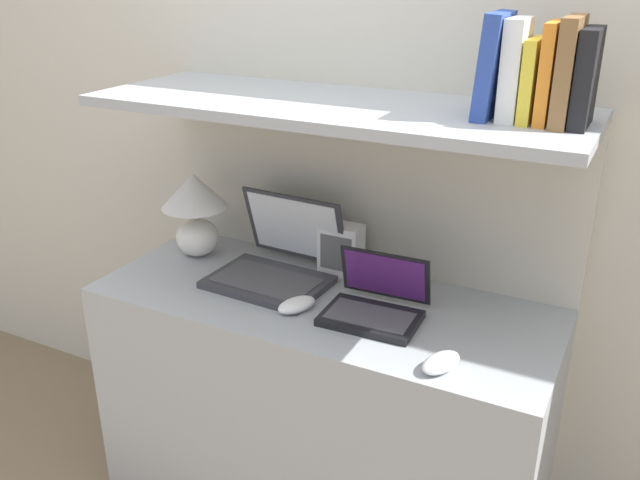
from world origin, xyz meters
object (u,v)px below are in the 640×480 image
(computer_mouse, at_px, (297,305))
(router_box, at_px, (341,249))
(book_orange, at_px, (550,73))
(book_black, at_px, (587,78))
(second_mouse, at_px, (441,363))
(book_blue, at_px, (493,66))
(table_lamp, at_px, (195,206))
(book_white, at_px, (515,70))
(book_yellow, at_px, (532,80))
(laptop_small, at_px, (375,305))
(laptop_large, at_px, (277,263))
(book_brown, at_px, (568,72))

(computer_mouse, height_order, router_box, router_box)
(book_orange, bearing_deg, book_black, 0.00)
(book_black, bearing_deg, second_mouse, -128.75)
(book_black, relative_size, book_blue, 0.89)
(table_lamp, xyz_separation_m, second_mouse, (0.91, -0.28, -0.15))
(computer_mouse, xyz_separation_m, second_mouse, (0.44, -0.10, 0.00))
(computer_mouse, relative_size, book_black, 0.63)
(book_white, distance_m, book_blue, 0.05)
(table_lamp, height_order, computer_mouse, table_lamp)
(computer_mouse, relative_size, book_yellow, 0.73)
(second_mouse, bearing_deg, book_orange, 63.93)
(laptop_small, xyz_separation_m, book_black, (0.44, 0.09, 0.62))
(table_lamp, relative_size, laptop_small, 1.06)
(computer_mouse, xyz_separation_m, book_yellow, (0.52, 0.15, 0.62))
(book_blue, bearing_deg, book_orange, 0.00)
(laptop_large, distance_m, book_black, 0.99)
(router_box, distance_m, book_orange, 0.81)
(book_brown, height_order, book_yellow, book_brown)
(table_lamp, bearing_deg, book_black, -1.66)
(table_lamp, height_order, book_yellow, book_yellow)
(computer_mouse, bearing_deg, book_orange, 15.39)
(book_black, height_order, book_blue, book_blue)
(book_orange, bearing_deg, computer_mouse, -164.61)
(book_orange, bearing_deg, laptop_small, -166.37)
(second_mouse, bearing_deg, router_box, 139.62)
(laptop_small, bearing_deg, table_lamp, 169.93)
(router_box, bearing_deg, second_mouse, -40.38)
(laptop_large, relative_size, router_box, 2.27)
(router_box, relative_size, book_orange, 0.71)
(book_orange, xyz_separation_m, book_yellow, (-0.04, 0.00, -0.02))
(book_brown, xyz_separation_m, book_yellow, (-0.07, 0.00, -0.02))
(laptop_small, relative_size, router_box, 1.67)
(laptop_small, bearing_deg, book_black, 11.26)
(book_black, relative_size, book_orange, 0.96)
(laptop_small, xyz_separation_m, book_blue, (0.23, 0.09, 0.63))
(laptop_small, distance_m, router_box, 0.29)
(laptop_large, height_order, book_white, book_white)
(book_black, distance_m, book_yellow, 0.11)
(table_lamp, height_order, book_white, book_white)
(computer_mouse, height_order, book_brown, book_brown)
(second_mouse, xyz_separation_m, book_yellow, (0.09, 0.25, 0.62))
(book_white, bearing_deg, laptop_large, -179.44)
(book_orange, height_order, book_blue, book_blue)
(second_mouse, xyz_separation_m, book_blue, (-0.00, 0.25, 0.65))
(table_lamp, relative_size, book_yellow, 1.50)
(laptop_large, height_order, second_mouse, laptop_large)
(router_box, xyz_separation_m, book_brown, (0.60, -0.12, 0.58))
(book_yellow, relative_size, book_white, 0.82)
(second_mouse, xyz_separation_m, book_brown, (0.16, 0.25, 0.64))
(router_box, xyz_separation_m, book_white, (0.48, -0.12, 0.58))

